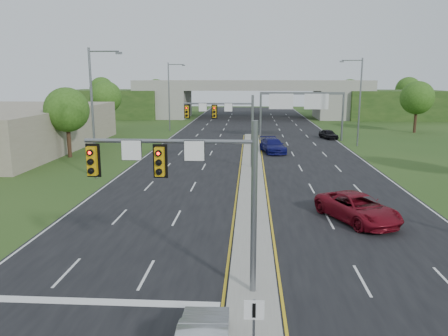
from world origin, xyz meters
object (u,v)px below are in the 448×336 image
signal_mast_near (195,180)px  overpass (252,101)px  keep_right_sign (254,322)px  car_far_a (358,208)px  car_far_b (273,145)px  sign_gantry (301,103)px  signal_mast_far (228,119)px  car_far_c (329,134)px

signal_mast_near → overpass: overpass is taller
keep_right_sign → car_far_a: keep_right_sign is taller
car_far_a → car_far_b: 25.14m
car_far_b → car_far_a: bearing=-92.2°
signal_mast_near → overpass: 80.11m
car_far_a → car_far_b: (-3.92, 24.83, -0.01)m
sign_gantry → overpass: size_ratio=0.14×
signal_mast_far → car_far_b: (4.71, 9.49, -3.89)m
signal_mast_far → car_far_b: signal_mast_far is taller
car_far_a → car_far_c: (4.63, 37.14, -0.16)m
signal_mast_far → car_far_b: 11.29m
car_far_a → car_far_c: size_ratio=1.52×
signal_mast_near → car_far_c: signal_mast_near is taller
keep_right_sign → sign_gantry: 50.04m
sign_gantry → car_far_b: bearing=-112.0°
signal_mast_far → overpass: bearing=87.6°
signal_mast_near → car_far_c: 48.81m
signal_mast_near → sign_gantry: size_ratio=0.60×
signal_mast_far → car_far_c: bearing=58.7°
car_far_a → overpass: bearing=70.3°
signal_mast_far → car_far_a: signal_mast_far is taller
keep_right_sign → car_far_c: bearing=77.9°
keep_right_sign → sign_gantry: bearing=82.3°
car_far_c → car_far_a: bearing=-113.2°
sign_gantry → overpass: overpass is taller
sign_gantry → car_far_a: sign_gantry is taller
signal_mast_far → car_far_b: bearing=63.6°
signal_mast_near → overpass: bearing=88.4°
signal_mast_near → car_far_b: 35.03m
signal_mast_far → sign_gantry: bearing=65.9°
keep_right_sign → car_far_b: 39.03m
car_far_b → keep_right_sign: bearing=-104.8°
car_far_a → car_far_c: bearing=58.0°
keep_right_sign → overpass: size_ratio=0.03×
car_far_c → signal_mast_far: bearing=-137.4°
signal_mast_far → keep_right_sign: signal_mast_far is taller
signal_mast_near → keep_right_sign: (2.26, -4.45, -3.21)m
overpass → keep_right_sign: bearing=-90.0°
car_far_c → keep_right_sign: bearing=-118.2°
signal_mast_near → sign_gantry: (8.95, 44.99, 0.51)m
signal_mast_near → car_far_a: bearing=48.2°
overpass → car_far_b: overpass is taller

